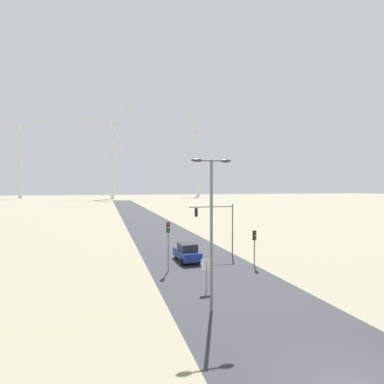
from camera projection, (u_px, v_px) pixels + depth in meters
name	position (u px, v px, depth m)	size (l,w,h in m)	color
road_surface	(153.00, 226.00, 56.75)	(10.00, 240.00, 0.01)	#2D2D33
streetlamp	(211.00, 216.00, 17.73)	(2.50, 0.32, 9.08)	slate
stop_sign_near	(206.00, 268.00, 21.32)	(0.81, 0.07, 2.33)	slate
traffic_light_post_near_left	(168.00, 236.00, 26.20)	(0.28, 0.34, 4.34)	slate
traffic_light_post_near_right	(255.00, 240.00, 27.82)	(0.28, 0.34, 3.38)	slate
traffic_light_mast_overhead	(217.00, 219.00, 31.66)	(4.89, 0.35, 5.61)	slate
car_approaching	(187.00, 252.00, 29.88)	(1.99, 4.18, 1.83)	navy
wind_turbine_far_left	(20.00, 156.00, 202.46)	(34.87, 5.81, 58.40)	silver
wind_turbine_left	(112.00, 154.00, 194.12)	(35.03, 6.80, 63.92)	silver
wind_turbine_center	(198.00, 157.00, 241.81)	(25.26, 11.20, 69.44)	silver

